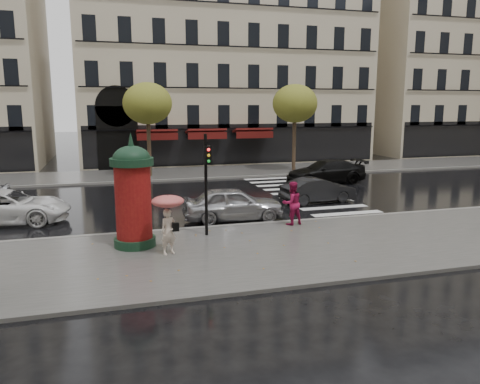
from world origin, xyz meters
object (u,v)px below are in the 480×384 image
object	(u,v)px
car_silver	(233,204)
car_black	(326,172)
woman_red	(292,203)
man_burgundy	(137,214)
woman_umbrella	(168,214)
car_white	(7,207)
traffic_light	(207,175)
car_darkgrey	(318,190)
morris_column	(133,193)

from	to	relation	value
car_silver	car_black	xyz separation A→B (m)	(8.50, 8.09, 0.01)
woman_red	man_burgundy	size ratio (longest dim) A/B	1.04
woman_umbrella	man_burgundy	world-z (taller)	woman_umbrella
car_white	traffic_light	bearing A→B (deg)	-113.95
traffic_light	car_silver	bearing A→B (deg)	55.36
man_burgundy	car_black	distance (m)	16.19
car_darkgrey	car_black	xyz separation A→B (m)	(3.16, 5.51, 0.11)
woman_red	morris_column	distance (m)	6.77
morris_column	car_black	world-z (taller)	morris_column
woman_umbrella	car_black	size ratio (longest dim) A/B	0.39
morris_column	car_silver	size ratio (longest dim) A/B	0.91
morris_column	car_darkgrey	bearing A→B (deg)	30.04
man_burgundy	morris_column	world-z (taller)	morris_column
car_silver	car_black	bearing A→B (deg)	-42.08
car_darkgrey	woman_umbrella	bearing A→B (deg)	123.35
traffic_light	car_black	size ratio (longest dim) A/B	0.74
morris_column	car_darkgrey	size ratio (longest dim) A/B	1.02
car_darkgrey	car_white	xyz separation A→B (m)	(-14.96, -0.35, 0.07)
traffic_light	car_black	xyz separation A→B (m)	(10.21, 10.57, -1.72)
man_burgundy	woman_red	bearing A→B (deg)	150.93
car_white	car_darkgrey	bearing A→B (deg)	-81.81
man_burgundy	car_darkgrey	bearing A→B (deg)	175.34
woman_umbrella	woman_red	bearing A→B (deg)	25.03
traffic_light	woman_umbrella	bearing A→B (deg)	-132.29
morris_column	car_black	bearing A→B (deg)	40.75
traffic_light	car_white	xyz separation A→B (m)	(-7.90, 4.71, -1.76)
traffic_light	woman_red	bearing A→B (deg)	10.12
woman_red	car_silver	world-z (taller)	woman_red
traffic_light	car_darkgrey	distance (m)	8.87
morris_column	car_silver	xyz separation A→B (m)	(4.49, 3.10, -1.30)
traffic_light	car_darkgrey	bearing A→B (deg)	35.64
woman_red	car_darkgrey	bearing A→B (deg)	-136.94
traffic_light	car_white	bearing A→B (deg)	149.21
woman_red	car_darkgrey	size ratio (longest dim) A/B	0.46
car_silver	traffic_light	bearing A→B (deg)	149.70
woman_red	traffic_light	bearing A→B (deg)	-0.06
man_burgundy	car_white	size ratio (longest dim) A/B	0.34
morris_column	traffic_light	bearing A→B (deg)	12.74
man_burgundy	car_silver	world-z (taller)	man_burgundy
man_burgundy	morris_column	xyz separation A→B (m)	(-0.18, -1.30, 1.06)
car_white	car_black	size ratio (longest dim) A/B	0.99
man_burgundy	car_white	distance (m)	6.67
man_burgundy	car_silver	size ratio (longest dim) A/B	0.39
car_silver	man_burgundy	bearing A→B (deg)	117.00
morris_column	car_white	xyz separation A→B (m)	(-5.12, 5.34, -1.33)
car_silver	morris_column	bearing A→B (deg)	128.99
car_darkgrey	woman_red	bearing A→B (deg)	138.21
man_burgundy	car_black	size ratio (longest dim) A/B	0.33
car_black	woman_red	bearing A→B (deg)	-33.44
woman_red	traffic_light	world-z (taller)	traffic_light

